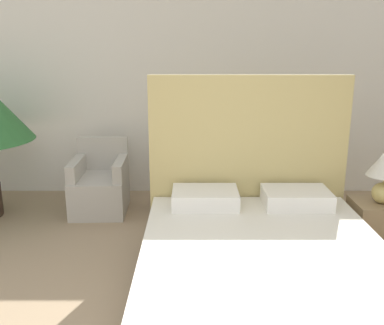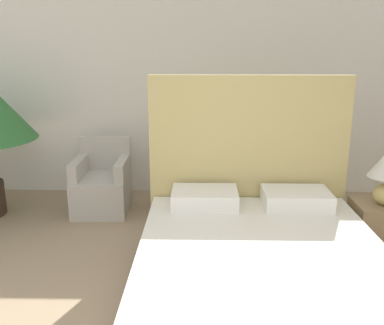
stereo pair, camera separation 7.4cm
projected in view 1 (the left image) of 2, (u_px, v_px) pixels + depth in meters
wall_back at (182, 76)px, 5.13m from camera, size 10.00×0.06×2.90m
bed at (264, 266)px, 3.00m from camera, size 1.76×2.24×1.55m
armchair_near_window_left at (101, 188)px, 4.75m from camera, size 0.60×0.70×0.79m
armchair_near_window_right at (191, 188)px, 4.75m from camera, size 0.62×0.71×0.79m
nightstand at (376, 227)px, 3.78m from camera, size 0.41×0.40×0.47m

